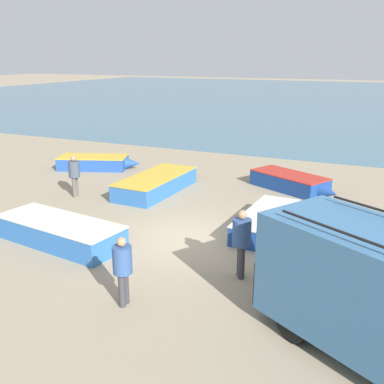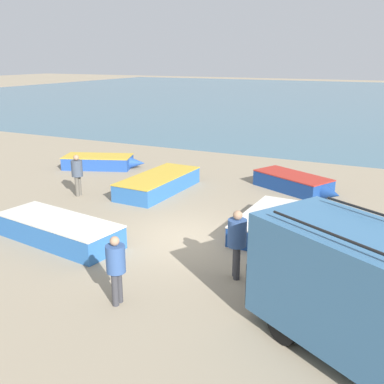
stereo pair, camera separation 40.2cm
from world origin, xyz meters
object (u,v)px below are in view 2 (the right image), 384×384
object	(u,v)px
fishing_rowboat_1	(101,162)
fishing_rowboat_2	(55,229)
fisherman_1	(116,264)
fisherman_0	(237,238)
fishing_rowboat_6	(295,183)
fishing_rowboat_0	(268,220)
fisherman_2	(77,172)
fishing_rowboat_3	(161,182)

from	to	relation	value
fishing_rowboat_1	fishing_rowboat_2	xyz separation A→B (m)	(4.31, -7.90, 0.04)
fishing_rowboat_2	fisherman_1	distance (m)	4.39
fishing_rowboat_2	fisherman_0	size ratio (longest dim) A/B	2.85
fishing_rowboat_2	fishing_rowboat_6	xyz separation A→B (m)	(5.18, 8.19, -0.02)
fishing_rowboat_6	fishing_rowboat_2	bearing A→B (deg)	-95.79
fishing_rowboat_6	fisherman_0	world-z (taller)	fisherman_0
fishing_rowboat_0	fishing_rowboat_6	world-z (taller)	fishing_rowboat_6
fishing_rowboat_1	fishing_rowboat_6	world-z (taller)	fishing_rowboat_6
fishing_rowboat_0	fisherman_2	distance (m)	7.75
fishing_rowboat_0	fisherman_1	bearing A→B (deg)	165.90
fishing_rowboat_1	fisherman_0	xyz separation A→B (m)	(9.99, -7.77, 0.74)
fishing_rowboat_3	fisherman_1	world-z (taller)	fisherman_1
fishing_rowboat_1	fisherman_0	bearing A→B (deg)	-58.68
fisherman_1	fishing_rowboat_3	bearing A→B (deg)	111.74
fishing_rowboat_0	fisherman_2	bearing A→B (deg)	90.29
fishing_rowboat_1	fishing_rowboat_2	distance (m)	9.00
fisherman_2	fishing_rowboat_3	bearing A→B (deg)	-148.30
fishing_rowboat_0	fisherman_0	size ratio (longest dim) A/B	2.38
fisherman_0	fishing_rowboat_6	bearing A→B (deg)	63.88
fishing_rowboat_3	fisherman_2	size ratio (longest dim) A/B	3.06
fishing_rowboat_1	fishing_rowboat_3	size ratio (longest dim) A/B	0.81
fishing_rowboat_3	fisherman_2	distance (m)	3.32
fisherman_1	fisherman_2	size ratio (longest dim) A/B	0.98
fishing_rowboat_1	fisherman_2	bearing A→B (deg)	-84.52
fishing_rowboat_1	fisherman_0	world-z (taller)	fisherman_0
fishing_rowboat_6	fishing_rowboat_0	bearing A→B (deg)	-60.38
fishing_rowboat_3	fishing_rowboat_0	bearing A→B (deg)	-111.68
fishing_rowboat_3	fisherman_2	world-z (taller)	fisherman_2
fishing_rowboat_2	fishing_rowboat_6	size ratio (longest dim) A/B	1.29
fishing_rowboat_0	fishing_rowboat_1	world-z (taller)	fishing_rowboat_0
fishing_rowboat_1	fisherman_1	xyz separation A→B (m)	(8.08, -10.08, 0.65)
fishing_rowboat_3	fishing_rowboat_6	bearing A→B (deg)	-62.55
fishing_rowboat_2	fisherman_2	distance (m)	4.49
fishing_rowboat_2	fisherman_0	distance (m)	5.72
fishing_rowboat_1	fishing_rowboat_6	xyz separation A→B (m)	(9.49, 0.29, 0.02)
fisherman_1	fisherman_2	world-z (taller)	fisherman_2
fishing_rowboat_0	fisherman_1	xyz separation A→B (m)	(-1.67, -5.74, 0.65)
fishing_rowboat_2	fisherman_1	bearing A→B (deg)	157.94
fishing_rowboat_3	fishing_rowboat_6	xyz separation A→B (m)	(4.93, 2.33, -0.01)
fishing_rowboat_3	fisherman_2	xyz separation A→B (m)	(-2.54, -2.05, 0.64)
fishing_rowboat_3	fishing_rowboat_6	size ratio (longest dim) A/B	1.29
fishing_rowboat_1	fisherman_2	xyz separation A→B (m)	(2.02, -4.09, 0.67)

